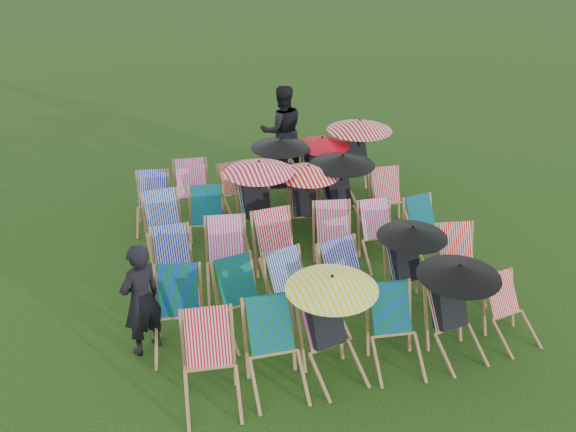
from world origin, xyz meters
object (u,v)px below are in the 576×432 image
object	(u,v)px
deckchair_0	(210,366)
deckchair_5	(512,312)
person_rear	(282,131)
person_left	(141,300)
deckchair_29	(359,157)

from	to	relation	value
deckchair_0	deckchair_5	xyz separation A→B (m)	(3.97, -0.06, -0.09)
deckchair_5	person_rear	distance (m)	6.24
deckchair_0	deckchair_5	bearing A→B (deg)	6.56
deckchair_0	person_left	size ratio (longest dim) A/B	0.65
deckchair_0	deckchair_5	world-z (taller)	deckchair_0
deckchair_5	person_left	bearing A→B (deg)	157.86
deckchair_5	person_rear	xyz separation A→B (m)	(-1.25, 6.09, 0.52)
deckchair_29	person_left	xyz separation A→B (m)	(-4.44, -3.48, 0.01)
deckchair_0	deckchair_29	world-z (taller)	deckchair_29
deckchair_29	deckchair_5	bearing A→B (deg)	-97.54
person_rear	deckchair_29	bearing A→B (deg)	131.20
deckchair_5	deckchair_0	bearing A→B (deg)	171.75
deckchair_0	deckchair_29	xyz separation A→B (m)	(3.81, 4.63, 0.26)
deckchair_0	person_left	xyz separation A→B (m)	(-0.63, 1.15, 0.27)
deckchair_0	deckchair_29	bearing A→B (deg)	58.03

